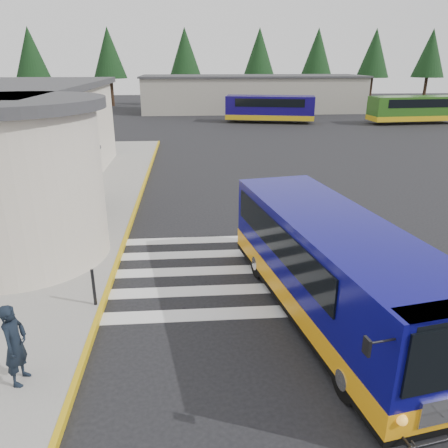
{
  "coord_description": "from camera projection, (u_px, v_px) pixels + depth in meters",
  "views": [
    {
      "loc": [
        -1.72,
        -12.57,
        5.95
      ],
      "look_at": [
        -0.76,
        -0.5,
        1.38
      ],
      "focal_mm": 35.0,
      "sensor_mm": 36.0,
      "label": 1
    }
  ],
  "objects": [
    {
      "name": "ground",
      "position": [
        247.0,
        258.0,
        13.95
      ],
      "size": [
        140.0,
        140.0,
        0.0
      ],
      "primitive_type": "plane",
      "color": "black",
      "rests_on": "ground"
    },
    {
      "name": "sidewalk",
      "position": [
        5.0,
        221.0,
        16.99
      ],
      "size": [
        10.0,
        34.0,
        0.15
      ],
      "primitive_type": "cube",
      "color": "gray",
      "rests_on": "ground"
    },
    {
      "name": "curb_strip",
      "position": [
        133.0,
        217.0,
        17.36
      ],
      "size": [
        0.12,
        34.0,
        0.16
      ],
      "primitive_type": "cube",
      "color": "gold",
      "rests_on": "ground"
    },
    {
      "name": "crosswalk",
      "position": [
        234.0,
        270.0,
        13.17
      ],
      "size": [
        8.0,
        5.35,
        0.01
      ],
      "color": "silver",
      "rests_on": "ground"
    },
    {
      "name": "depot_building",
      "position": [
        252.0,
        93.0,
        52.82
      ],
      "size": [
        26.4,
        8.4,
        4.2
      ],
      "color": "gray",
      "rests_on": "ground"
    },
    {
      "name": "tree_line",
      "position": [
        247.0,
        53.0,
        58.65
      ],
      "size": [
        58.4,
        4.4,
        10.0
      ],
      "color": "black",
      "rests_on": "ground"
    },
    {
      "name": "transit_bus",
      "position": [
        332.0,
        272.0,
        10.45
      ],
      "size": [
        4.12,
        9.07,
        2.49
      ],
      "rotation": [
        0.0,
        0.0,
        0.18
      ],
      "color": "#0A0863",
      "rests_on": "ground"
    },
    {
      "name": "pedestrian_a",
      "position": [
        15.0,
        344.0,
        8.13
      ],
      "size": [
        0.47,
        0.65,
        1.66
      ],
      "primitive_type": "imported",
      "rotation": [
        0.0,
        0.0,
        1.44
      ],
      "color": "black",
      "rests_on": "sidewalk"
    },
    {
      "name": "pedestrian_b",
      "position": [
        17.0,
        241.0,
        12.95
      ],
      "size": [
        0.9,
        0.92,
        1.5
      ],
      "primitive_type": "imported",
      "rotation": [
        0.0,
        0.0,
        -0.87
      ],
      "color": "black",
      "rests_on": "sidewalk"
    },
    {
      "name": "bollard",
      "position": [
        94.0,
        287.0,
        10.86
      ],
      "size": [
        0.08,
        0.08,
        0.98
      ],
      "primitive_type": "cylinder",
      "color": "black",
      "rests_on": "sidewalk"
    },
    {
      "name": "far_bus_a",
      "position": [
        270.0,
        108.0,
        43.47
      ],
      "size": [
        9.01,
        4.24,
        2.24
      ],
      "rotation": [
        0.0,
        0.0,
        1.36
      ],
      "color": "#100752",
      "rests_on": "ground"
    },
    {
      "name": "far_bus_b",
      "position": [
        414.0,
        108.0,
        42.81
      ],
      "size": [
        8.91,
        3.14,
        2.26
      ],
      "rotation": [
        0.0,
        0.0,
        1.65
      ],
      "color": "#255416",
      "rests_on": "ground"
    }
  ]
}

